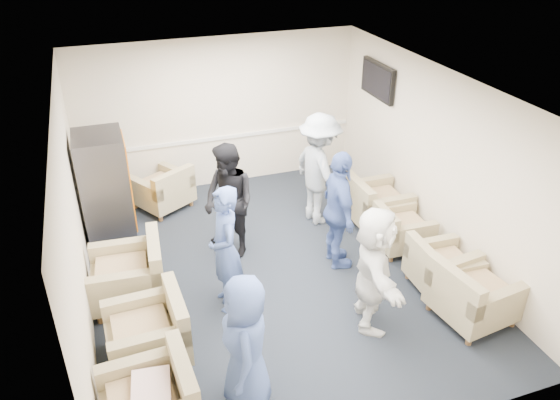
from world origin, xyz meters
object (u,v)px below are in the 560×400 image
object	(u,v)px
armchair_right_near	(470,297)
person_mid_left	(225,249)
person_back_left	(229,202)
person_front_right	(374,269)
armchair_corner	(164,191)
vending_machine	(106,189)
armchair_right_midnear	(439,269)
person_back_right	(319,170)
armchair_right_midfar	(398,230)
armchair_left_far	(132,276)
armchair_right_far	(374,205)
person_mid_right	(339,211)
armchair_left_mid	(152,333)
person_front_left	(246,344)

from	to	relation	value
armchair_right_near	person_mid_left	distance (m)	3.10
person_back_left	person_front_right	size ratio (longest dim) A/B	1.06
armchair_corner	person_mid_left	world-z (taller)	person_mid_left
armchair_right_near	vending_machine	distance (m)	5.33
armchair_right_midnear	person_back_right	world-z (taller)	person_back_right
person_back_right	person_front_right	distance (m)	2.54
armchair_right_midfar	person_back_right	distance (m)	1.55
armchair_left_far	armchair_right_midnear	size ratio (longest dim) A/B	1.23
armchair_right_near	armchair_right_far	size ratio (longest dim) A/B	1.13
armchair_right_near	armchair_right_midnear	size ratio (longest dim) A/B	1.22
armchair_right_midfar	armchair_left_far	bearing A→B (deg)	91.09
armchair_left_far	person_back_right	bearing A→B (deg)	113.90
person_mid_right	person_front_right	bearing A→B (deg)	-179.09
person_mid_left	person_mid_right	distance (m)	1.76
armchair_left_mid	armchair_corner	bearing A→B (deg)	167.04
armchair_right_far	person_back_right	xyz separation A→B (m)	(-0.81, 0.41, 0.57)
person_back_right	person_mid_left	bearing A→B (deg)	119.01
armchair_right_near	armchair_right_midfar	distance (m)	1.73
armchair_corner	person_mid_left	size ratio (longest dim) A/B	0.66
armchair_left_far	armchair_corner	distance (m)	2.44
armchair_right_midnear	person_mid_left	distance (m)	2.90
armchair_left_mid	armchair_left_far	distance (m)	1.15
person_back_right	armchair_corner	bearing A→B (deg)	51.64
armchair_left_far	person_mid_left	xyz separation A→B (m)	(1.14, -0.51, 0.49)
armchair_right_near	armchair_right_midnear	xyz separation A→B (m)	(0.00, 0.66, -0.04)
armchair_right_near	person_back_left	size ratio (longest dim) A/B	0.57
armchair_left_far	armchair_right_midfar	distance (m)	3.92
armchair_corner	person_front_right	xyz separation A→B (m)	(1.96, -3.75, 0.49)
person_mid_left	person_back_right	distance (m)	2.51
person_mid_left	person_front_right	world-z (taller)	person_mid_left
person_mid_right	armchair_right_midfar	bearing A→B (deg)	-79.07
armchair_left_mid	armchair_right_midfar	distance (m)	3.97
person_mid_right	person_back_left	bearing A→B (deg)	66.64
vending_machine	person_mid_right	distance (m)	3.48
armchair_right_midnear	armchair_corner	size ratio (longest dim) A/B	0.72
armchair_corner	person_back_right	distance (m)	2.69
armchair_left_mid	vending_machine	xyz separation A→B (m)	(-0.25, 2.74, 0.53)
person_mid_right	armchair_right_near	bearing A→B (deg)	-140.61
vending_machine	armchair_left_mid	bearing A→B (deg)	-84.77
person_front_right	person_mid_left	bearing A→B (deg)	78.84
armchair_right_near	person_front_left	bearing A→B (deg)	88.75
armchair_right_far	person_mid_right	size ratio (longest dim) A/B	0.50
person_front_left	person_mid_right	size ratio (longest dim) A/B	0.90
armchair_left_far	armchair_right_midnear	world-z (taller)	armchair_left_far
person_front_right	person_back_left	bearing A→B (deg)	49.87
armchair_right_midnear	person_back_right	distance (m)	2.44
person_mid_left	armchair_left_far	bearing A→B (deg)	-113.52
armchair_right_near	person_back_right	world-z (taller)	person_back_right
armchair_right_near	armchair_corner	distance (m)	5.19
armchair_right_near	armchair_right_far	distance (m)	2.47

